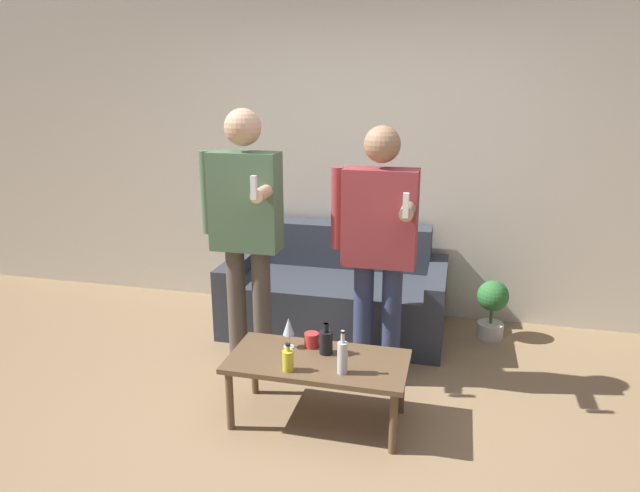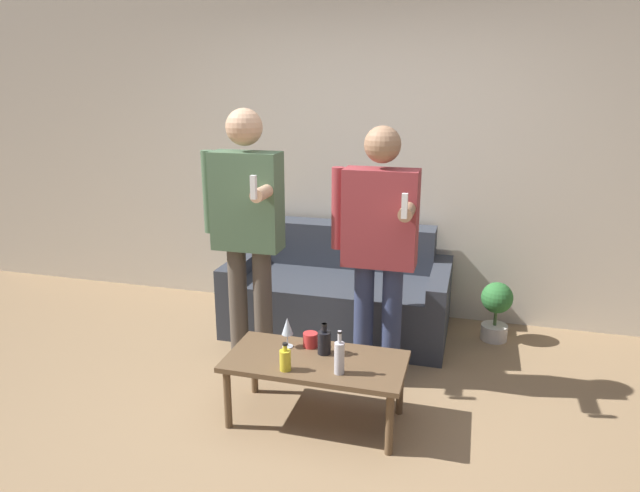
{
  "view_description": "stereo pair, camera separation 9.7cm",
  "coord_description": "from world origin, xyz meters",
  "px_view_note": "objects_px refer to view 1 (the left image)",
  "views": [
    {
      "loc": [
        0.71,
        -2.6,
        1.93
      ],
      "look_at": [
        -0.1,
        0.69,
        0.95
      ],
      "focal_mm": 32.0,
      "sensor_mm": 36.0,
      "label": 1
    },
    {
      "loc": [
        0.81,
        -2.57,
        1.93
      ],
      "look_at": [
        -0.1,
        0.69,
        0.95
      ],
      "focal_mm": 32.0,
      "sensor_mm": 36.0,
      "label": 2
    }
  ],
  "objects_px": {
    "couch": "(336,293)",
    "coffee_table": "(318,366)",
    "bottle_orange": "(288,360)",
    "person_standing_right": "(378,239)",
    "person_standing_left": "(245,222)"
  },
  "relations": [
    {
      "from": "couch",
      "to": "coffee_table",
      "type": "distance_m",
      "value": 1.35
    },
    {
      "from": "couch",
      "to": "bottle_orange",
      "type": "relative_size",
      "value": 10.61
    },
    {
      "from": "coffee_table",
      "to": "person_standing_right",
      "type": "xyz_separation_m",
      "value": [
        0.25,
        0.55,
        0.63
      ]
    },
    {
      "from": "couch",
      "to": "coffee_table",
      "type": "bearing_deg",
      "value": -82.37
    },
    {
      "from": "bottle_orange",
      "to": "person_standing_right",
      "type": "relative_size",
      "value": 0.1
    },
    {
      "from": "couch",
      "to": "coffee_table",
      "type": "relative_size",
      "value": 1.66
    },
    {
      "from": "bottle_orange",
      "to": "person_standing_right",
      "type": "xyz_separation_m",
      "value": [
        0.38,
        0.72,
        0.52
      ]
    },
    {
      "from": "bottle_orange",
      "to": "couch",
      "type": "bearing_deg",
      "value": 92.04
    },
    {
      "from": "coffee_table",
      "to": "person_standing_right",
      "type": "relative_size",
      "value": 0.61
    },
    {
      "from": "bottle_orange",
      "to": "coffee_table",
      "type": "bearing_deg",
      "value": 53.17
    },
    {
      "from": "person_standing_right",
      "to": "coffee_table",
      "type": "bearing_deg",
      "value": -114.72
    },
    {
      "from": "bottle_orange",
      "to": "person_standing_left",
      "type": "distance_m",
      "value": 1.04
    },
    {
      "from": "couch",
      "to": "coffee_table",
      "type": "height_order",
      "value": "couch"
    },
    {
      "from": "person_standing_left",
      "to": "person_standing_right",
      "type": "relative_size",
      "value": 1.05
    },
    {
      "from": "person_standing_right",
      "to": "couch",
      "type": "bearing_deg",
      "value": 118.95
    }
  ]
}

